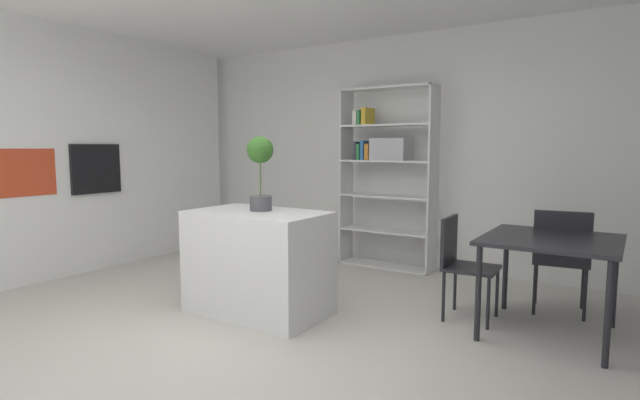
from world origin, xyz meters
The scene contains 10 objects.
ground_plane centered at (0.00, 0.00, 0.00)m, with size 9.98×9.98×0.00m, color beige.
back_partition centered at (0.00, 2.95, 1.40)m, with size 7.25×0.06×2.81m, color white.
tall_cabinet_run_left centered at (-3.24, 0.00, 1.40)m, with size 0.65×5.38×2.81m, color white.
built_in_oven centered at (-2.89, 0.66, 1.21)m, with size 0.06×0.61×0.57m.
kitchen_island centered at (-0.32, 0.52, 0.45)m, with size 1.19×0.72×0.90m, color white.
potted_plant_on_island centered at (-0.33, 0.58, 1.30)m, with size 0.23×0.23×0.65m.
open_bookshelf centered at (-0.13, 2.66, 1.23)m, with size 1.17×0.32×2.16m.
dining_table centered at (1.90, 1.37, 0.69)m, with size 0.96×1.00×0.76m.
dining_chair_far centered at (1.92, 1.90, 0.55)m, with size 0.50×0.47×0.93m.
dining_chair_island_side centered at (1.21, 1.37, 0.52)m, with size 0.44×0.43×0.87m.
Camera 1 is at (2.45, -2.72, 1.46)m, focal length 27.63 mm.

